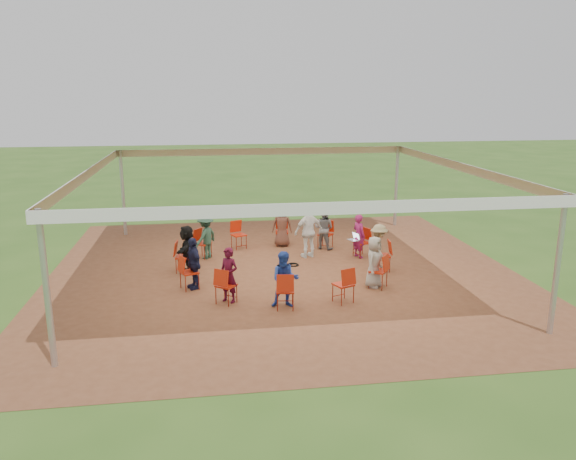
{
  "coord_description": "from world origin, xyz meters",
  "views": [
    {
      "loc": [
        -2.09,
        -15.08,
        4.98
      ],
      "look_at": [
        0.18,
        0.3,
        1.14
      ],
      "focal_mm": 35.0,
      "sensor_mm": 36.0,
      "label": 1
    }
  ],
  "objects": [
    {
      "name": "chair_4",
      "position": [
        -2.25,
        1.7,
        0.45
      ],
      "size": [
        0.6,
        0.6,
        0.9
      ],
      "primitive_type": null,
      "rotation": [
        0.0,
        0.0,
        -2.22
      ],
      "color": "#BB2109",
      "rests_on": "ground"
    },
    {
      "name": "chair_10",
      "position": [
        2.25,
        -1.7,
        0.45
      ],
      "size": [
        0.6,
        0.6,
        0.9
      ],
      "primitive_type": null,
      "rotation": [
        0.0,
        0.0,
        0.92
      ],
      "color": "#BB2109",
      "rests_on": "ground"
    },
    {
      "name": "ground",
      "position": [
        0.0,
        0.0,
        0.0
      ],
      "size": [
        80.0,
        80.0,
        0.0
      ],
      "primitive_type": "plane",
      "color": "#34581B",
      "rests_on": "ground"
    },
    {
      "name": "standing_person",
      "position": [
        0.97,
        1.29,
        0.82
      ],
      "size": [
        1.06,
        0.75,
        1.62
      ],
      "primitive_type": "imported",
      "rotation": [
        0.0,
        0.0,
        3.45
      ],
      "color": "white",
      "rests_on": "ground"
    },
    {
      "name": "chair_8",
      "position": [
        -0.35,
        -2.8,
        0.45
      ],
      "size": [
        0.47,
        0.49,
        0.9
      ],
      "primitive_type": null,
      "rotation": [
        0.0,
        0.0,
        -0.12
      ],
      "color": "#BB2109",
      "rests_on": "ground"
    },
    {
      "name": "chair_5",
      "position": [
        -2.8,
        0.35,
        0.45
      ],
      "size": [
        0.49,
        0.47,
        0.9
      ],
      "primitive_type": null,
      "rotation": [
        0.0,
        0.0,
        -1.69
      ],
      "color": "#BB2109",
      "rests_on": "ground"
    },
    {
      "name": "person_seated_0",
      "position": [
        2.49,
        1.05,
        0.68
      ],
      "size": [
        0.49,
        0.58,
        1.35
      ],
      "primitive_type": "imported",
      "rotation": [
        0.0,
        0.0,
        1.97
      ],
      "color": "#891954",
      "rests_on": "ground"
    },
    {
      "name": "person_seated_8",
      "position": [
        2.16,
        -1.63,
        0.68
      ],
      "size": [
        0.69,
        0.75,
        1.35
      ],
      "primitive_type": "imported",
      "rotation": [
        0.0,
        0.0,
        0.92
      ],
      "color": "#A09A8C",
      "rests_on": "ground"
    },
    {
      "name": "laptop",
      "position": [
        2.34,
        0.99,
        0.64
      ],
      "size": [
        0.38,
        0.41,
        0.23
      ],
      "rotation": [
        0.0,
        0.0,
        1.97
      ],
      "color": "#B7B7BC",
      "rests_on": "ground"
    },
    {
      "name": "dirt_patch",
      "position": [
        0.0,
        0.0,
        0.01
      ],
      "size": [
        13.0,
        13.0,
        0.0
      ],
      "primitive_type": "plane",
      "color": "brown",
      "rests_on": "ground"
    },
    {
      "name": "person_seated_9",
      "position": [
        2.68,
        -0.33,
        0.68
      ],
      "size": [
        0.54,
        0.92,
        1.35
      ],
      "primitive_type": "imported",
      "rotation": [
        0.0,
        0.0,
        1.45
      ],
      "color": "#96855D",
      "rests_on": "ground"
    },
    {
      "name": "person_seated_7",
      "position": [
        -0.33,
        -2.68,
        0.68
      ],
      "size": [
        0.7,
        0.46,
        1.35
      ],
      "primitive_type": "imported",
      "rotation": [
        0.0,
        0.0,
        -0.12
      ],
      "color": "#2542A0",
      "rests_on": "ground"
    },
    {
      "name": "person_seated_5",
      "position": [
        -2.49,
        -1.05,
        0.68
      ],
      "size": [
        0.68,
        0.89,
        1.35
      ],
      "primitive_type": "imported",
      "rotation": [
        0.0,
        0.0,
        -1.17
      ],
      "color": "#191B39",
      "rests_on": "ground"
    },
    {
      "name": "chair_2",
      "position": [
        0.35,
        2.8,
        0.45
      ],
      "size": [
        0.47,
        0.49,
        0.9
      ],
      "primitive_type": null,
      "rotation": [
        0.0,
        0.0,
        3.02
      ],
      "color": "#BB2109",
      "rests_on": "ground"
    },
    {
      "name": "person_seated_2",
      "position": [
        0.33,
        2.68,
        0.68
      ],
      "size": [
        0.7,
        0.45,
        1.35
      ],
      "primitive_type": "imported",
      "rotation": [
        0.0,
        0.0,
        3.02
      ],
      "color": "brown",
      "rests_on": "ground"
    },
    {
      "name": "tent",
      "position": [
        0.0,
        0.0,
        2.37
      ],
      "size": [
        10.33,
        10.33,
        3.0
      ],
      "color": "#B2B2B7",
      "rests_on": "ground"
    },
    {
      "name": "chair_9",
      "position": [
        1.1,
        -2.6,
        0.45
      ],
      "size": [
        0.56,
        0.57,
        0.9
      ],
      "primitive_type": null,
      "rotation": [
        0.0,
        0.0,
        0.4
      ],
      "color": "#BB2109",
      "rests_on": "ground"
    },
    {
      "name": "person_seated_4",
      "position": [
        -2.68,
        0.33,
        0.68
      ],
      "size": [
        0.62,
        1.3,
        1.35
      ],
      "primitive_type": "imported",
      "rotation": [
        0.0,
        0.0,
        -1.69
      ],
      "color": "black",
      "rests_on": "ground"
    },
    {
      "name": "person_seated_1",
      "position": [
        1.63,
        2.16,
        0.68
      ],
      "size": [
        0.75,
        0.7,
        1.35
      ],
      "primitive_type": "imported",
      "rotation": [
        0.0,
        0.0,
        2.5
      ],
      "color": "slate",
      "rests_on": "ground"
    },
    {
      "name": "chair_11",
      "position": [
        2.8,
        -0.35,
        0.45
      ],
      "size": [
        0.49,
        0.47,
        0.9
      ],
      "primitive_type": null,
      "rotation": [
        0.0,
        0.0,
        1.45
      ],
      "color": "#BB2109",
      "rests_on": "ground"
    },
    {
      "name": "chair_1",
      "position": [
        1.7,
        2.25,
        0.45
      ],
      "size": [
        0.6,
        0.6,
        0.9
      ],
      "primitive_type": null,
      "rotation": [
        0.0,
        0.0,
        2.5
      ],
      "color": "#BB2109",
      "rests_on": "ground"
    },
    {
      "name": "chair_0",
      "position": [
        2.6,
        1.1,
        0.45
      ],
      "size": [
        0.57,
        0.56,
        0.9
      ],
      "primitive_type": null,
      "rotation": [
        0.0,
        0.0,
        1.97
      ],
      "color": "#BB2109",
      "rests_on": "ground"
    },
    {
      "name": "chair_7",
      "position": [
        -1.7,
        -2.25,
        0.45
      ],
      "size": [
        0.6,
        0.6,
        0.9
      ],
      "primitive_type": null,
      "rotation": [
        0.0,
        0.0,
        -0.65
      ],
      "color": "#BB2109",
      "rests_on": "ground"
    },
    {
      "name": "chair_6",
      "position": [
        -2.6,
        -1.1,
        0.45
      ],
      "size": [
        0.57,
        0.56,
        0.9
      ],
      "primitive_type": null,
      "rotation": [
        0.0,
        0.0,
        -1.17
      ],
      "color": "#BB2109",
      "rests_on": "ground"
    },
    {
      "name": "person_seated_3",
      "position": [
        -2.16,
        1.63,
        0.68
      ],
      "size": [
        0.87,
        0.96,
        1.35
      ],
      "primitive_type": "imported",
      "rotation": [
        0.0,
        0.0,
        -2.22
      ],
      "color": "#264735",
      "rests_on": "ground"
    },
    {
      "name": "chair_3",
      "position": [
        -1.1,
        2.6,
        0.45
      ],
      "size": [
        0.56,
        0.57,
        0.9
      ],
      "primitive_type": null,
      "rotation": [
        0.0,
        0.0,
        -2.74
      ],
      "color": "#BB2109",
      "rests_on": "ground"
    },
    {
      "name": "person_seated_6",
      "position": [
        -1.63,
        -2.16,
        0.68
      ],
      "size": [
        0.59,
        0.56,
        1.35
      ],
      "primitive_type": "imported",
      "rotation": [
        0.0,
        0.0,
        -0.65
      ],
      "color": "#42091B",
      "rests_on": "ground"
    },
    {
      "name": "cable_coil",
      "position": [
        0.37,
        0.51,
        0.02
      ],
      "size": [
        0.43,
        0.43,
        0.03
      ],
      "rotation": [
        0.0,
        0.0,
        -0.29
      ],
      "color": "black",
      "rests_on": "ground"
    }
  ]
}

